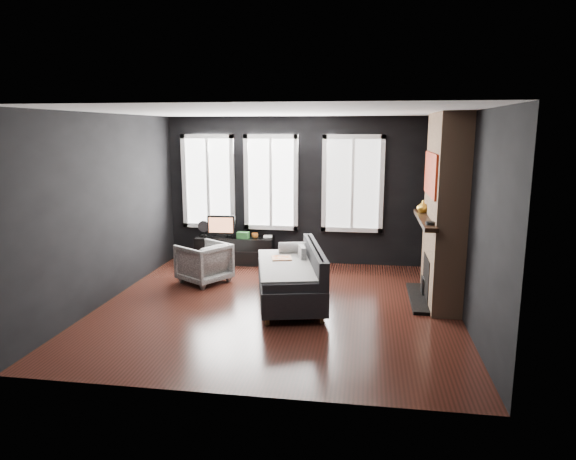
# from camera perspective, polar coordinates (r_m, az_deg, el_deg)

# --- Properties ---
(floor) EXTENTS (5.00, 5.00, 0.00)m
(floor) POSITION_cam_1_polar(r_m,az_deg,el_deg) (7.37, -1.13, -8.46)
(floor) COLOR black
(floor) RESTS_ON ground
(ceiling) EXTENTS (5.00, 5.00, 0.00)m
(ceiling) POSITION_cam_1_polar(r_m,az_deg,el_deg) (6.94, -1.22, 13.02)
(ceiling) COLOR white
(ceiling) RESTS_ON ground
(wall_back) EXTENTS (5.00, 0.02, 2.70)m
(wall_back) POSITION_cam_1_polar(r_m,az_deg,el_deg) (9.48, 1.42, 4.36)
(wall_back) COLOR black
(wall_back) RESTS_ON ground
(wall_left) EXTENTS (0.02, 5.00, 2.70)m
(wall_left) POSITION_cam_1_polar(r_m,az_deg,el_deg) (7.85, -19.47, 2.29)
(wall_left) COLOR black
(wall_left) RESTS_ON ground
(wall_right) EXTENTS (0.02, 5.00, 2.70)m
(wall_right) POSITION_cam_1_polar(r_m,az_deg,el_deg) (7.05, 19.27, 1.35)
(wall_right) COLOR black
(wall_right) RESTS_ON ground
(windows) EXTENTS (4.00, 0.16, 1.76)m
(windows) POSITION_cam_1_polar(r_m,az_deg,el_deg) (9.44, -1.33, 10.60)
(windows) COLOR white
(windows) RESTS_ON wall_back
(fireplace) EXTENTS (0.70, 1.62, 2.70)m
(fireplace) POSITION_cam_1_polar(r_m,az_deg,el_deg) (7.60, 16.99, 2.16)
(fireplace) COLOR #93724C
(fireplace) RESTS_ON floor
(sofa) EXTENTS (1.37, 2.09, 0.83)m
(sofa) POSITION_cam_1_polar(r_m,az_deg,el_deg) (7.42, 0.18, -4.96)
(sofa) COLOR black
(sofa) RESTS_ON floor
(stripe_pillow) EXTENTS (0.16, 0.33, 0.32)m
(stripe_pillow) POSITION_cam_1_polar(r_m,az_deg,el_deg) (7.70, 1.57, -2.95)
(stripe_pillow) COLOR gray
(stripe_pillow) RESTS_ON sofa
(armchair) EXTENTS (0.93, 0.95, 0.72)m
(armchair) POSITION_cam_1_polar(r_m,az_deg,el_deg) (8.49, -9.33, -3.39)
(armchair) COLOR white
(armchair) RESTS_ON floor
(media_console) EXTENTS (1.46, 0.52, 0.50)m
(media_console) POSITION_cam_1_polar(r_m,az_deg,el_deg) (9.65, -5.90, -2.23)
(media_console) COLOR black
(media_console) RESTS_ON floor
(monitor) EXTENTS (0.53, 0.14, 0.47)m
(monitor) POSITION_cam_1_polar(r_m,az_deg,el_deg) (9.57, -7.44, 0.57)
(monitor) COLOR black
(monitor) RESTS_ON media_console
(desk_fan) EXTENTS (0.23, 0.23, 0.31)m
(desk_fan) POSITION_cam_1_polar(r_m,az_deg,el_deg) (9.73, -9.34, 0.20)
(desk_fan) COLOR gray
(desk_fan) RESTS_ON media_console
(mug) EXTENTS (0.13, 0.11, 0.12)m
(mug) POSITION_cam_1_polar(r_m,az_deg,el_deg) (9.48, -3.70, -0.54)
(mug) COLOR orange
(mug) RESTS_ON media_console
(book) EXTENTS (0.16, 0.04, 0.22)m
(book) POSITION_cam_1_polar(r_m,az_deg,el_deg) (9.55, -2.75, -0.13)
(book) COLOR #A79D87
(book) RESTS_ON media_console
(storage_box) EXTENTS (0.22, 0.16, 0.12)m
(storage_box) POSITION_cam_1_polar(r_m,az_deg,el_deg) (9.48, -5.01, -0.57)
(storage_box) COLOR #2A6B2D
(storage_box) RESTS_ON media_console
(mantel_vase) EXTENTS (0.23, 0.24, 0.18)m
(mantel_vase) POSITION_cam_1_polar(r_m,az_deg,el_deg) (8.02, 14.77, 2.52)
(mantel_vase) COLOR yellow
(mantel_vase) RESTS_ON fireplace
(mantel_clock) EXTENTS (0.13, 0.13, 0.04)m
(mantel_clock) POSITION_cam_1_polar(r_m,az_deg,el_deg) (7.05, 15.55, 0.74)
(mantel_clock) COLOR black
(mantel_clock) RESTS_ON fireplace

